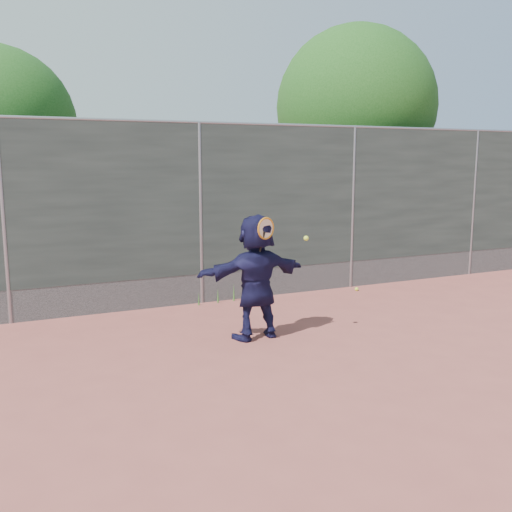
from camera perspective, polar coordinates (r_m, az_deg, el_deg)
name	(u,v)px	position (r m, az deg, el deg)	size (l,w,h in m)	color
ground	(301,371)	(6.72, 4.52, -11.38)	(80.00, 80.00, 0.00)	#9E4C42
player	(256,277)	(7.67, 0.00, -2.09)	(1.57, 0.50, 1.70)	#151437
ball_ground	(357,289)	(10.75, 10.03, -3.27)	(0.07, 0.07, 0.07)	#D0EB34
fence	(200,210)	(9.52, -5.60, 4.61)	(20.00, 0.06, 3.03)	#38423D
swing_action	(270,231)	(7.42, 1.39, 2.54)	(0.73, 0.21, 0.51)	orange
tree_right	(361,112)	(13.68, 10.47, 14.00)	(3.78, 3.60, 5.39)	#382314
tree_left	(4,131)	(12.04, -23.87, 11.35)	(3.15, 3.00, 4.53)	#382314
weed_clump	(220,295)	(9.74, -3.59, -3.89)	(0.68, 0.07, 0.30)	#387226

